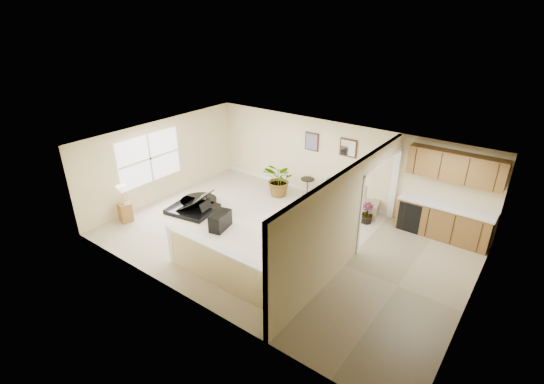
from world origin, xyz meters
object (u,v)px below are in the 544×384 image
Objects in this scene: loveseat at (351,198)px; lamp_stand at (124,206)px; accent_table at (307,185)px; small_plant at (367,214)px; palm_plant at (280,180)px; piano_bench at (220,221)px; piano at (193,194)px.

lamp_stand reaches higher than loveseat.
small_plant is (2.23, -0.42, -0.15)m from accent_table.
lamp_stand reaches higher than small_plant.
palm_plant is at bearing 57.20° from lamp_stand.
small_plant reaches higher than piano_bench.
piano_bench is 4.10m from small_plant.
piano_bench is 3.25m from accent_table.
lamp_stand is at bearing -150.18° from loveseat.
accent_table reaches higher than small_plant.
palm_plant is (1.52, 2.31, 0.04)m from piano.
palm_plant is at bearing 46.49° from piano.
small_plant is at bearing 0.72° from palm_plant.
accent_table is (0.85, 3.14, 0.17)m from piano_bench.
loveseat is at bearing 26.71° from piano.
accent_table is at bearing 169.25° from small_plant.
accent_table is at bearing 168.90° from loveseat.
piano is at bearing -156.32° from loveseat.
small_plant is (3.08, 2.71, 0.02)m from piano_bench.
piano is 0.90× the size of loveseat.
lamp_stand is (-3.30, -4.43, 0.06)m from accent_table.
accent_table is 2.28m from small_plant.
piano is at bearing -129.25° from accent_table.
piano is 5.08m from small_plant.
loveseat reaches higher than small_plant.
piano_bench is 0.65× the size of lamp_stand.
lamp_stand is (-2.56, -3.97, -0.09)m from palm_plant.
small_plant is at bearing 17.35° from piano.
piano_bench is at bearing -139.55° from loveseat.
small_plant is (0.73, -0.48, -0.11)m from loveseat.
accent_table is 0.58× the size of lamp_stand.
piano is 1.45× the size of palm_plant.
piano reaches higher than small_plant.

